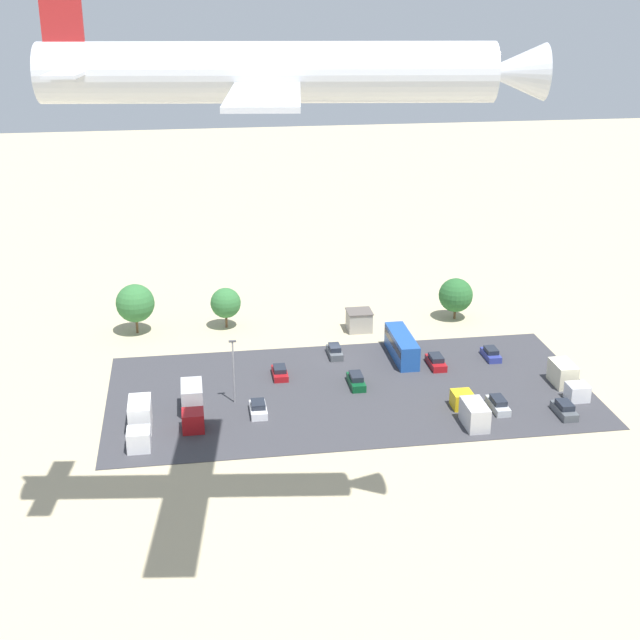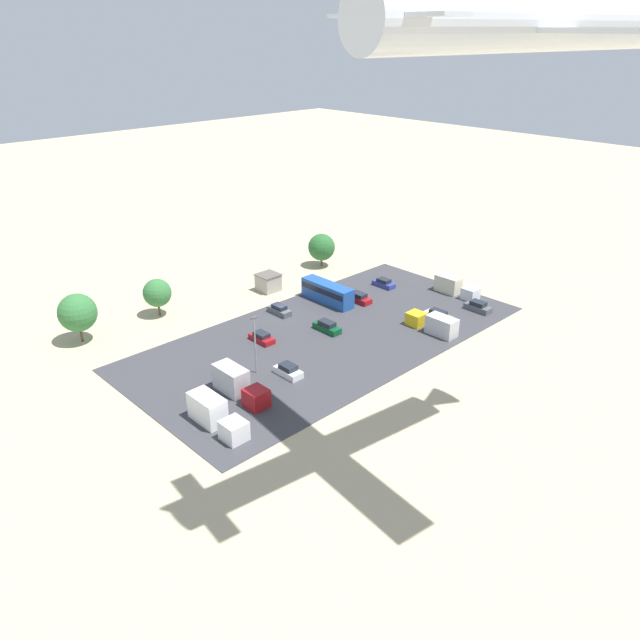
{
  "view_description": "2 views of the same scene",
  "coord_description": "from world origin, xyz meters",
  "px_view_note": "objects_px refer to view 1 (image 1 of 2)",
  "views": [
    {
      "loc": [
        18.94,
        110.08,
        48.8
      ],
      "look_at": [
        6.34,
        27.51,
        16.46
      ],
      "focal_mm": 50.0,
      "sensor_mm": 36.0,
      "label": 1
    },
    {
      "loc": [
        58.53,
        69.73,
        41.87
      ],
      "look_at": [
        5.25,
        14.31,
        5.71
      ],
      "focal_mm": 35.0,
      "sensor_mm": 36.0,
      "label": 2
    }
  ],
  "objects_px": {
    "parked_car_5": "(356,381)",
    "parked_truck_2": "(192,404)",
    "parked_car_7": "(564,409)",
    "parked_truck_3": "(567,379)",
    "shed_building": "(359,321)",
    "parked_truck_1": "(140,421)",
    "airplane": "(292,73)",
    "parked_car_1": "(491,354)",
    "parked_car_4": "(258,409)",
    "parked_car_0": "(335,351)",
    "bus": "(402,345)",
    "parked_car_6": "(280,372)",
    "parked_car_2": "(436,362)",
    "parked_truck_0": "(471,410)",
    "parked_car_3": "(498,404)"
  },
  "relations": [
    {
      "from": "shed_building",
      "to": "bus",
      "type": "distance_m",
      "value": 11.51
    },
    {
      "from": "parked_car_5",
      "to": "shed_building",
      "type": "bearing_deg",
      "value": 77.88
    },
    {
      "from": "parked_car_5",
      "to": "parked_truck_2",
      "type": "distance_m",
      "value": 21.39
    },
    {
      "from": "parked_car_4",
      "to": "airplane",
      "type": "relative_size",
      "value": 0.11
    },
    {
      "from": "bus",
      "to": "parked_car_7",
      "type": "height_order",
      "value": "bus"
    },
    {
      "from": "parked_car_2",
      "to": "parked_truck_1",
      "type": "height_order",
      "value": "parked_truck_1"
    },
    {
      "from": "parked_car_2",
      "to": "parked_car_4",
      "type": "height_order",
      "value": "parked_car_2"
    },
    {
      "from": "parked_car_7",
      "to": "parked_car_6",
      "type": "bearing_deg",
      "value": 153.84
    },
    {
      "from": "parked_car_0",
      "to": "airplane",
      "type": "height_order",
      "value": "airplane"
    },
    {
      "from": "parked_car_4",
      "to": "airplane",
      "type": "distance_m",
      "value": 50.93
    },
    {
      "from": "parked_car_2",
      "to": "parked_car_5",
      "type": "xyz_separation_m",
      "value": [
        11.67,
        4.29,
        0.01
      ]
    },
    {
      "from": "parked_car_7",
      "to": "parked_truck_3",
      "type": "xyz_separation_m",
      "value": [
        -3.16,
        -6.87,
        0.66
      ]
    },
    {
      "from": "parked_car_1",
      "to": "parked_truck_0",
      "type": "relative_size",
      "value": 0.49
    },
    {
      "from": "parked_truck_1",
      "to": "parked_truck_2",
      "type": "height_order",
      "value": "parked_truck_2"
    },
    {
      "from": "parked_car_2",
      "to": "parked_car_6",
      "type": "xyz_separation_m",
      "value": [
        20.97,
        0.1,
        -0.08
      ]
    },
    {
      "from": "parked_car_4",
      "to": "parked_car_7",
      "type": "bearing_deg",
      "value": -9.04
    },
    {
      "from": "parked_car_6",
      "to": "airplane",
      "type": "bearing_deg",
      "value": 85.95
    },
    {
      "from": "parked_car_3",
      "to": "bus",
      "type": "bearing_deg",
      "value": -65.3
    },
    {
      "from": "parked_car_5",
      "to": "parked_truck_2",
      "type": "bearing_deg",
      "value": -165.76
    },
    {
      "from": "parked_car_1",
      "to": "airplane",
      "type": "relative_size",
      "value": 0.11
    },
    {
      "from": "parked_car_3",
      "to": "airplane",
      "type": "relative_size",
      "value": 0.13
    },
    {
      "from": "bus",
      "to": "parked_car_4",
      "type": "xyz_separation_m",
      "value": [
        20.81,
        13.82,
        -1.14
      ]
    },
    {
      "from": "parked_truck_0",
      "to": "parked_car_6",
      "type": "bearing_deg",
      "value": 143.14
    },
    {
      "from": "airplane",
      "to": "parked_car_3",
      "type": "bearing_deg",
      "value": 140.73
    },
    {
      "from": "parked_car_7",
      "to": "parked_truck_1",
      "type": "distance_m",
      "value": 49.74
    },
    {
      "from": "parked_car_0",
      "to": "parked_truck_1",
      "type": "bearing_deg",
      "value": -143.99
    },
    {
      "from": "parked_car_1",
      "to": "parked_car_4",
      "type": "distance_m",
      "value": 34.86
    },
    {
      "from": "parked_car_2",
      "to": "airplane",
      "type": "relative_size",
      "value": 0.12
    },
    {
      "from": "parked_car_6",
      "to": "parked_car_7",
      "type": "height_order",
      "value": "parked_car_7"
    },
    {
      "from": "parked_car_1",
      "to": "parked_car_7",
      "type": "height_order",
      "value": "parked_car_7"
    },
    {
      "from": "parked_car_1",
      "to": "airplane",
      "type": "bearing_deg",
      "value": 52.19
    },
    {
      "from": "parked_car_4",
      "to": "parked_truck_1",
      "type": "relative_size",
      "value": 0.46
    },
    {
      "from": "parked_car_3",
      "to": "parked_truck_3",
      "type": "height_order",
      "value": "parked_truck_3"
    },
    {
      "from": "bus",
      "to": "shed_building",
      "type": "bearing_deg",
      "value": -70.77
    },
    {
      "from": "shed_building",
      "to": "parked_car_5",
      "type": "xyz_separation_m",
      "value": [
        4.03,
        18.75,
        -0.77
      ]
    },
    {
      "from": "parked_car_0",
      "to": "parked_truck_1",
      "type": "relative_size",
      "value": 0.48
    },
    {
      "from": "bus",
      "to": "parked_truck_1",
      "type": "relative_size",
      "value": 1.14
    },
    {
      "from": "parked_car_5",
      "to": "parked_truck_0",
      "type": "xyz_separation_m",
      "value": [
        -11.48,
        11.39,
        0.63
      ]
    },
    {
      "from": "parked_car_2",
      "to": "parked_truck_0",
      "type": "height_order",
      "value": "parked_truck_0"
    },
    {
      "from": "parked_truck_0",
      "to": "airplane",
      "type": "distance_m",
      "value": 52.96
    },
    {
      "from": "bus",
      "to": "parked_car_4",
      "type": "height_order",
      "value": "bus"
    },
    {
      "from": "parked_truck_0",
      "to": "parked_car_2",
      "type": "bearing_deg",
      "value": 89.32
    },
    {
      "from": "parked_car_3",
      "to": "parked_car_4",
      "type": "height_order",
      "value": "parked_car_4"
    },
    {
      "from": "parked_car_3",
      "to": "parked_car_5",
      "type": "relative_size",
      "value": 1.0
    },
    {
      "from": "bus",
      "to": "parked_truck_0",
      "type": "bearing_deg",
      "value": 100.76
    },
    {
      "from": "parked_truck_1",
      "to": "parked_car_2",
      "type": "bearing_deg",
      "value": -161.17
    },
    {
      "from": "parked_truck_2",
      "to": "parked_truck_0",
      "type": "bearing_deg",
      "value": 169.21
    },
    {
      "from": "parked_truck_0",
      "to": "bus",
      "type": "bearing_deg",
      "value": 100.76
    },
    {
      "from": "parked_car_7",
      "to": "bus",
      "type": "bearing_deg",
      "value": 127.75
    },
    {
      "from": "parked_truck_1",
      "to": "airplane",
      "type": "relative_size",
      "value": 0.24
    }
  ]
}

